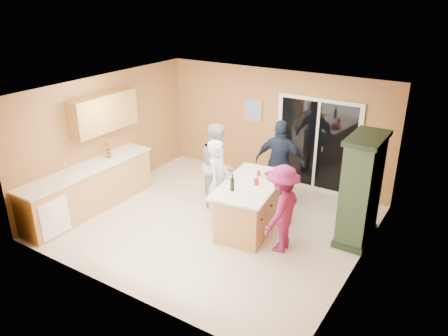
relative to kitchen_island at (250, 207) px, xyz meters
The scene contains 22 objects.
floor 0.83m from the kitchen_island, 164.62° to the right, with size 5.50×5.50×0.00m, color beige.
ceiling 2.27m from the kitchen_island, 164.62° to the right, with size 5.50×5.00×0.10m, color silver.
wall_back 2.56m from the kitchen_island, 106.32° to the left, with size 5.50×0.10×2.60m, color tan.
wall_front 2.90m from the kitchen_island, 104.16° to the right, with size 5.50×0.10×2.60m, color tan.
wall_left 3.54m from the kitchen_island, behind, with size 0.10×5.00×2.60m, color tan.
wall_right 2.25m from the kitchen_island, ahead, with size 0.10×5.00×2.60m, color tan.
left_cabinet_run 3.36m from the kitchen_island, 158.42° to the right, with size 0.65×3.05×1.24m.
upper_cabinets 3.58m from the kitchen_island, behind, with size 0.35×1.60×0.75m, color tan.
sliding_door 2.39m from the kitchen_island, 80.72° to the left, with size 1.90×0.07×2.10m.
framed_picture 2.85m from the kitchen_island, 118.19° to the left, with size 0.46×0.04×0.56m.
kitchen_island is the anchor object (origin of this frame).
green_hutch 2.01m from the kitchen_island, 20.99° to the left, with size 0.57×1.08×1.98m.
woman_white 0.76m from the kitchen_island, behind, with size 0.61×0.40×1.68m, color silver.
woman_grey 1.31m from the kitchen_island, 152.65° to the left, with size 0.85×0.66×1.74m, color #AEAEB0.
woman_navy 1.38m from the kitchen_island, 91.30° to the left, with size 1.05×0.44×1.80m, color #192137.
woman_magenta 0.93m from the kitchen_island, 23.40° to the right, with size 1.01×0.58×1.57m, color #811C60.
serving_bowl 0.73m from the kitchen_island, 66.17° to the left, with size 0.28×0.28×0.07m, color red.
tulip_vase 3.24m from the kitchen_island, behind, with size 0.20×0.14×0.38m, color #B93512.
tumbler_near 0.57m from the kitchen_island, ahead, with size 0.08×0.08×0.12m, color red.
tumbler_far 0.66m from the kitchen_island, 95.60° to the left, with size 0.07×0.07×0.10m, color red.
wine_bottle 0.78m from the kitchen_island, 105.18° to the right, with size 0.07×0.07×0.32m.
white_plate 0.75m from the kitchen_island, 75.46° to the right, with size 0.21×0.21×0.01m, color white.
Camera 1 is at (4.13, -6.21, 4.29)m, focal length 35.00 mm.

